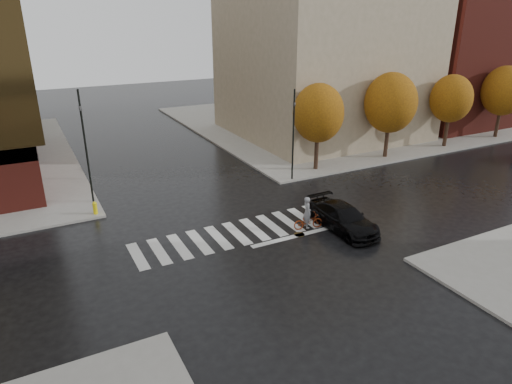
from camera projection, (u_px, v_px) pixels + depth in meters
ground at (241, 237)px, 24.80m from camera, size 120.00×120.00×0.00m
sidewalk_ne at (328, 120)px, 51.13m from camera, size 30.00×30.00×0.15m
crosswalk at (237, 233)px, 25.21m from camera, size 12.00×3.00×0.01m
building_ne_tan at (324, 38)px, 42.77m from camera, size 16.00×16.00×18.00m
building_ne_brick at (449, 54)px, 49.58m from camera, size 14.00×14.00×14.00m
tree_ne_a at (318, 113)px, 33.57m from camera, size 3.80×3.80×6.50m
tree_ne_b at (391, 103)px, 36.52m from camera, size 4.20×4.20×6.89m
tree_ne_c at (451, 99)px, 39.63m from camera, size 3.60×3.60×6.31m
tree_ne_d at (504, 91)px, 42.59m from camera, size 4.00×4.00×6.70m
sedan at (343, 218)px, 25.43m from camera, size 2.06×4.90×1.41m
cyclist at (308, 218)px, 25.51m from camera, size 1.79×0.92×1.94m
traffic_light_nw at (85, 140)px, 27.63m from camera, size 0.20×0.17×7.08m
traffic_light_ne at (293, 130)px, 31.71m from camera, size 0.14×0.17×6.43m
fire_hydrant at (95, 207)px, 27.14m from camera, size 0.28×0.28×0.78m
manhole at (299, 235)px, 25.06m from camera, size 0.64×0.64×0.01m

